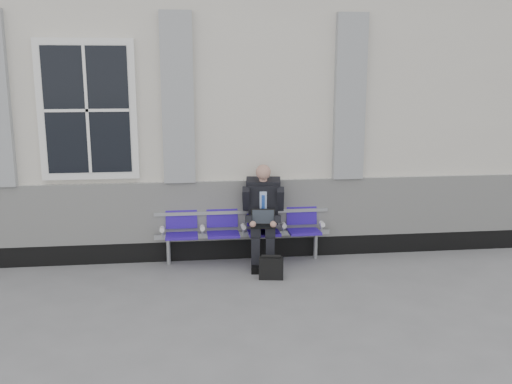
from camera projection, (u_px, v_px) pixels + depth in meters
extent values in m
plane|color=slate|center=(50.00, 304.00, 6.96)|extent=(70.00, 70.00, 0.00)
cube|color=beige|center=(87.00, 111.00, 9.91)|extent=(14.00, 4.00, 4.20)
cube|color=black|center=(72.00, 254.00, 8.35)|extent=(14.00, 0.10, 0.30)
cube|color=silver|center=(69.00, 215.00, 8.21)|extent=(14.00, 0.08, 0.90)
cube|color=#95989B|center=(178.00, 99.00, 8.04)|extent=(0.45, 0.14, 2.40)
cube|color=#95989B|center=(350.00, 98.00, 8.34)|extent=(0.45, 0.14, 2.40)
cube|color=white|center=(88.00, 110.00, 7.94)|extent=(1.35, 0.10, 1.95)
cube|color=black|center=(87.00, 110.00, 7.89)|extent=(1.15, 0.02, 1.75)
cube|color=#9EA0A3|center=(243.00, 234.00, 8.43)|extent=(2.60, 0.07, 0.07)
cube|color=#9EA0A3|center=(242.00, 212.00, 8.48)|extent=(2.60, 0.05, 0.05)
cylinder|color=#9EA0A3|center=(169.00, 251.00, 8.34)|extent=(0.06, 0.06, 0.39)
cylinder|color=#9EA0A3|center=(316.00, 246.00, 8.60)|extent=(0.06, 0.06, 0.39)
cube|color=#270C97|center=(182.00, 236.00, 8.24)|extent=(0.46, 0.42, 0.07)
cube|color=#270C97|center=(181.00, 215.00, 8.39)|extent=(0.46, 0.10, 0.40)
cube|color=#270C97|center=(223.00, 234.00, 8.31)|extent=(0.46, 0.42, 0.07)
cube|color=#270C97|center=(222.00, 214.00, 8.46)|extent=(0.46, 0.10, 0.40)
cube|color=#270C97|center=(264.00, 233.00, 8.38)|extent=(0.46, 0.42, 0.07)
cube|color=#270C97|center=(262.00, 212.00, 8.53)|extent=(0.46, 0.10, 0.40)
cube|color=#270C97|center=(304.00, 232.00, 8.45)|extent=(0.46, 0.42, 0.07)
cube|color=#270C97|center=(301.00, 211.00, 8.60)|extent=(0.46, 0.10, 0.40)
cylinder|color=white|center=(162.00, 229.00, 8.21)|extent=(0.07, 0.12, 0.07)
cylinder|color=white|center=(202.00, 228.00, 8.28)|extent=(0.07, 0.12, 0.07)
cylinder|color=white|center=(243.00, 227.00, 8.35)|extent=(0.07, 0.12, 0.07)
cylinder|color=white|center=(284.00, 225.00, 8.42)|extent=(0.07, 0.12, 0.07)
cylinder|color=white|center=(322.00, 224.00, 8.49)|extent=(0.07, 0.12, 0.07)
cube|color=black|center=(256.00, 268.00, 8.08)|extent=(0.15, 0.28, 0.09)
cube|color=black|center=(270.00, 268.00, 8.07)|extent=(0.15, 0.28, 0.09)
cube|color=black|center=(256.00, 253.00, 8.10)|extent=(0.14, 0.15, 0.47)
cube|color=black|center=(270.00, 253.00, 8.09)|extent=(0.14, 0.15, 0.47)
cube|color=black|center=(256.00, 229.00, 8.26)|extent=(0.21, 0.48, 0.14)
cube|color=black|center=(270.00, 229.00, 8.25)|extent=(0.21, 0.48, 0.14)
cube|color=black|center=(263.00, 203.00, 8.39)|extent=(0.48, 0.41, 0.65)
cube|color=#C2D7FF|center=(263.00, 203.00, 8.26)|extent=(0.12, 0.11, 0.37)
cube|color=blue|center=(263.00, 205.00, 8.25)|extent=(0.06, 0.09, 0.31)
cube|color=black|center=(263.00, 183.00, 8.29)|extent=(0.53, 0.31, 0.15)
cylinder|color=tan|center=(263.00, 178.00, 8.22)|extent=(0.11, 0.11, 0.10)
sphere|color=tan|center=(263.00, 172.00, 8.14)|extent=(0.22, 0.22, 0.22)
cube|color=black|center=(246.00, 199.00, 8.27)|extent=(0.14, 0.31, 0.38)
cube|color=black|center=(280.00, 199.00, 8.26)|extent=(0.14, 0.31, 0.38)
cube|color=black|center=(249.00, 219.00, 8.14)|extent=(0.14, 0.33, 0.15)
cube|color=black|center=(278.00, 219.00, 8.13)|extent=(0.14, 0.33, 0.15)
sphere|color=tan|center=(253.00, 224.00, 8.01)|extent=(0.09, 0.09, 0.09)
sphere|color=tan|center=(273.00, 224.00, 8.00)|extent=(0.09, 0.09, 0.09)
cube|color=black|center=(263.00, 226.00, 8.10)|extent=(0.37, 0.28, 0.02)
cube|color=black|center=(263.00, 217.00, 8.19)|extent=(0.35, 0.14, 0.22)
cube|color=black|center=(263.00, 217.00, 8.18)|extent=(0.32, 0.11, 0.19)
cube|color=black|center=(271.00, 268.00, 7.77)|extent=(0.35, 0.19, 0.30)
cylinder|color=black|center=(271.00, 257.00, 7.74)|extent=(0.27, 0.09, 0.05)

